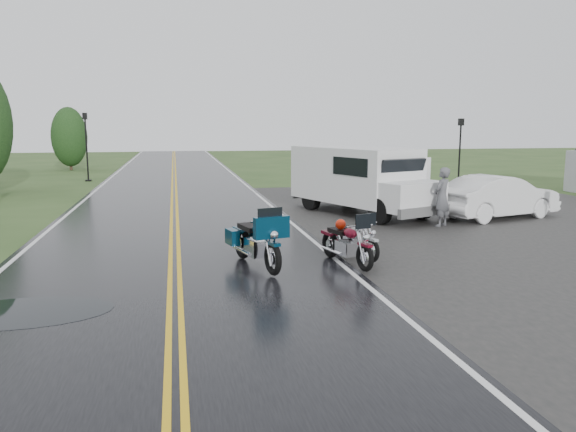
{
  "coord_description": "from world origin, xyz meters",
  "views": [
    {
      "loc": [
        0.08,
        -11.5,
        3.24
      ],
      "look_at": [
        2.8,
        2.0,
        1.0
      ],
      "focal_mm": 35.0,
      "sensor_mm": 36.0,
      "label": 1
    }
  ],
  "objects_px": {
    "person_at_van": "(442,198)",
    "motorcycle_red": "(365,246)",
    "sedan_white": "(498,198)",
    "motorcycle_silver": "(371,241)",
    "lamp_post_far_right": "(460,155)",
    "lamp_post_far_left": "(87,147)",
    "van_white": "(381,187)",
    "motorcycle_teal": "(273,245)"
  },
  "relations": [
    {
      "from": "lamp_post_far_left",
      "to": "lamp_post_far_right",
      "type": "xyz_separation_m",
      "value": [
        18.76,
        -8.71,
        -0.19
      ]
    },
    {
      "from": "person_at_van",
      "to": "lamp_post_far_left",
      "type": "distance_m",
      "value": 22.29
    },
    {
      "from": "motorcycle_teal",
      "to": "van_white",
      "type": "xyz_separation_m",
      "value": [
        4.52,
        5.61,
        0.52
      ]
    },
    {
      "from": "motorcycle_red",
      "to": "motorcycle_silver",
      "type": "xyz_separation_m",
      "value": [
        0.42,
        0.76,
        -0.05
      ]
    },
    {
      "from": "van_white",
      "to": "sedan_white",
      "type": "distance_m",
      "value": 4.53
    },
    {
      "from": "sedan_white",
      "to": "lamp_post_far_left",
      "type": "xyz_separation_m",
      "value": [
        -15.95,
        16.75,
        1.24
      ]
    },
    {
      "from": "person_at_van",
      "to": "sedan_white",
      "type": "bearing_deg",
      "value": 165.71
    },
    {
      "from": "motorcycle_silver",
      "to": "lamp_post_far_left",
      "type": "xyz_separation_m",
      "value": [
        -9.41,
        22.11,
        1.42
      ]
    },
    {
      "from": "motorcycle_teal",
      "to": "lamp_post_far_right",
      "type": "bearing_deg",
      "value": 35.6
    },
    {
      "from": "lamp_post_far_left",
      "to": "lamp_post_far_right",
      "type": "distance_m",
      "value": 20.68
    },
    {
      "from": "motorcycle_teal",
      "to": "sedan_white",
      "type": "relative_size",
      "value": 0.54
    },
    {
      "from": "van_white",
      "to": "person_at_van",
      "type": "relative_size",
      "value": 3.36
    },
    {
      "from": "motorcycle_red",
      "to": "person_at_van",
      "type": "xyz_separation_m",
      "value": [
        4.3,
        5.0,
        0.32
      ]
    },
    {
      "from": "motorcycle_silver",
      "to": "lamp_post_far_right",
      "type": "bearing_deg",
      "value": 37.64
    },
    {
      "from": "motorcycle_silver",
      "to": "sedan_white",
      "type": "relative_size",
      "value": 0.43
    },
    {
      "from": "sedan_white",
      "to": "lamp_post_far_left",
      "type": "height_order",
      "value": "lamp_post_far_left"
    },
    {
      "from": "sedan_white",
      "to": "motorcycle_silver",
      "type": "bearing_deg",
      "value": 113.83
    },
    {
      "from": "van_white",
      "to": "lamp_post_far_right",
      "type": "relative_size",
      "value": 1.76
    },
    {
      "from": "van_white",
      "to": "lamp_post_far_left",
      "type": "height_order",
      "value": "lamp_post_far_left"
    },
    {
      "from": "lamp_post_far_left",
      "to": "motorcycle_red",
      "type": "bearing_deg",
      "value": -68.55
    },
    {
      "from": "motorcycle_teal",
      "to": "person_at_van",
      "type": "distance_m",
      "value": 8.03
    },
    {
      "from": "motorcycle_red",
      "to": "person_at_van",
      "type": "bearing_deg",
      "value": 35.5
    },
    {
      "from": "motorcycle_red",
      "to": "lamp_post_far_left",
      "type": "distance_m",
      "value": 24.61
    },
    {
      "from": "lamp_post_far_left",
      "to": "lamp_post_far_right",
      "type": "relative_size",
      "value": 1.11
    },
    {
      "from": "lamp_post_far_left",
      "to": "sedan_white",
      "type": "bearing_deg",
      "value": -46.39
    },
    {
      "from": "motorcycle_red",
      "to": "motorcycle_silver",
      "type": "relative_size",
      "value": 1.09
    },
    {
      "from": "sedan_white",
      "to": "van_white",
      "type": "bearing_deg",
      "value": 80.08
    },
    {
      "from": "sedan_white",
      "to": "lamp_post_far_right",
      "type": "height_order",
      "value": "lamp_post_far_right"
    },
    {
      "from": "person_at_van",
      "to": "motorcycle_red",
      "type": "bearing_deg",
      "value": 12.38
    },
    {
      "from": "person_at_van",
      "to": "lamp_post_far_left",
      "type": "xyz_separation_m",
      "value": [
        -13.28,
        17.86,
        1.04
      ]
    },
    {
      "from": "person_at_van",
      "to": "lamp_post_far_left",
      "type": "bearing_deg",
      "value": -90.34
    },
    {
      "from": "van_white",
      "to": "lamp_post_far_left",
      "type": "bearing_deg",
      "value": 101.89
    },
    {
      "from": "lamp_post_far_left",
      "to": "lamp_post_far_right",
      "type": "bearing_deg",
      "value": -24.91
    },
    {
      "from": "lamp_post_far_left",
      "to": "van_white",
      "type": "bearing_deg",
      "value": -56.28
    },
    {
      "from": "motorcycle_red",
      "to": "lamp_post_far_right",
      "type": "distance_m",
      "value": 17.24
    },
    {
      "from": "sedan_white",
      "to": "lamp_post_far_right",
      "type": "xyz_separation_m",
      "value": [
        2.8,
        8.04,
        1.05
      ]
    },
    {
      "from": "person_at_van",
      "to": "sedan_white",
      "type": "xyz_separation_m",
      "value": [
        2.67,
        1.12,
        -0.2
      ]
    },
    {
      "from": "motorcycle_red",
      "to": "lamp_post_far_left",
      "type": "height_order",
      "value": "lamp_post_far_left"
    },
    {
      "from": "motorcycle_silver",
      "to": "lamp_post_far_right",
      "type": "relative_size",
      "value": 0.54
    },
    {
      "from": "sedan_white",
      "to": "lamp_post_far_right",
      "type": "bearing_deg",
      "value": -34.72
    },
    {
      "from": "motorcycle_red",
      "to": "motorcycle_teal",
      "type": "relative_size",
      "value": 0.86
    },
    {
      "from": "motorcycle_red",
      "to": "van_white",
      "type": "height_order",
      "value": "van_white"
    }
  ]
}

